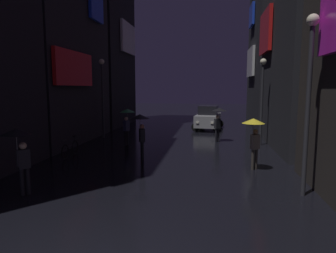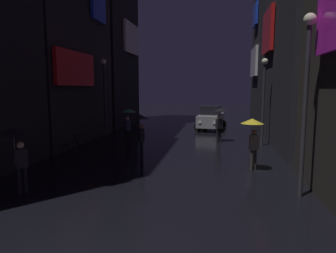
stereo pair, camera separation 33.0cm
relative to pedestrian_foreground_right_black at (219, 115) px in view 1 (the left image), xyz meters
The scene contains 11 objects.
building_right_far 11.34m from the pedestrian_foreground_right_black, 56.63° to the left, with size 4.25×7.48×17.40m.
pedestrian_foreground_right_black is the anchor object (origin of this frame).
pedestrian_near_crossing_green 5.61m from the pedestrian_foreground_right_black, 161.18° to the right, with size 0.90×0.90×2.12m.
pedestrian_midstreet_left_black 12.16m from the pedestrian_foreground_right_black, 120.74° to the right, with size 0.90×0.90×2.12m.
pedestrian_midstreet_centre_yellow 6.49m from the pedestrian_foreground_right_black, 78.92° to the right, with size 0.90×0.90×2.12m.
pedestrian_far_right_black 6.40m from the pedestrian_foreground_right_black, 125.12° to the right, with size 0.90×0.90×2.12m.
bicycle_parked_at_storefront 8.97m from the pedestrian_foreground_right_black, 144.09° to the right, with size 0.14×1.82×0.96m.
car_distant 5.74m from the pedestrian_foreground_right_black, 96.94° to the left, with size 2.57×4.30×1.92m.
streetlamp_left_far 7.77m from the pedestrian_foreground_right_black, behind, with size 0.36×0.36×5.21m.
streetlamp_right_near 9.62m from the pedestrian_foreground_right_black, 75.26° to the right, with size 0.36×0.36×5.45m.
streetlamp_right_far 2.93m from the pedestrian_foreground_right_black, 17.56° to the right, with size 0.36×0.36×4.98m.
Camera 1 is at (2.14, -4.30, 3.31)m, focal length 32.00 mm.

